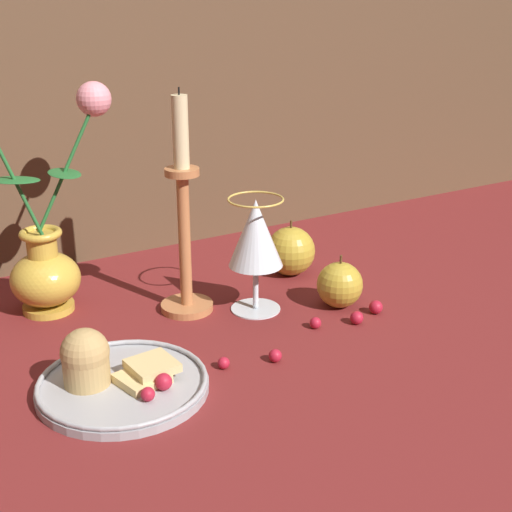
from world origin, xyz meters
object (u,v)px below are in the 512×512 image
(candlestick, at_px, (184,228))
(apple_near_glass, at_px, (340,285))
(vase, at_px, (45,245))
(plate_with_pastries, at_px, (114,376))
(wine_glass, at_px, (256,237))
(apple_beside_vase, at_px, (291,251))

(candlestick, bearing_deg, apple_near_glass, -27.27)
(vase, height_order, plate_with_pastries, vase)
(vase, distance_m, apple_near_glass, 0.42)
(wine_glass, bearing_deg, apple_near_glass, -25.03)
(wine_glass, distance_m, apple_beside_vase, 0.16)
(wine_glass, bearing_deg, plate_with_pastries, -157.09)
(wine_glass, height_order, apple_near_glass, wine_glass)
(candlestick, distance_m, apple_beside_vase, 0.22)
(plate_with_pastries, bearing_deg, apple_near_glass, 8.59)
(apple_beside_vase, bearing_deg, candlestick, -169.32)
(vase, relative_size, plate_with_pastries, 1.61)
(candlestick, bearing_deg, wine_glass, -30.04)
(plate_with_pastries, bearing_deg, candlestick, 43.19)
(vase, xyz_separation_m, plate_with_pastries, (0.00, -0.25, -0.08))
(apple_beside_vase, bearing_deg, apple_near_glass, -92.64)
(vase, bearing_deg, plate_with_pastries, -89.63)
(plate_with_pastries, height_order, apple_beside_vase, apple_beside_vase)
(apple_beside_vase, relative_size, apple_near_glass, 1.15)
(wine_glass, relative_size, apple_near_glass, 2.11)
(wine_glass, height_order, apple_beside_vase, wine_glass)
(plate_with_pastries, xyz_separation_m, apple_near_glass, (0.36, 0.05, 0.01))
(plate_with_pastries, relative_size, apple_beside_vase, 2.19)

